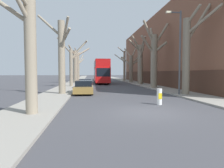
% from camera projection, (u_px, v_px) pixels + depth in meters
% --- Properties ---
extents(ground_plane, '(300.00, 300.00, 0.00)m').
position_uv_depth(ground_plane, '(147.00, 113.00, 10.34)').
color(ground_plane, '#424247').
extents(sidewalk_left, '(2.97, 120.00, 0.12)m').
position_uv_depth(sidewalk_left, '(79.00, 79.00, 59.27)').
color(sidewalk_left, gray).
rests_on(sidewalk_left, ground).
extents(sidewalk_right, '(2.97, 120.00, 0.12)m').
position_uv_depth(sidewalk_right, '(119.00, 79.00, 60.62)').
color(sidewalk_right, gray).
rests_on(sidewalk_right, ground).
extents(building_facade_right, '(10.08, 43.92, 11.44)m').
position_uv_depth(building_facade_right, '(175.00, 53.00, 36.28)').
color(building_facade_right, brown).
rests_on(building_facade_right, ground).
extents(street_tree_left_0, '(2.48, 4.00, 8.54)m').
position_uv_depth(street_tree_left_0, '(27.00, 34.00, 9.25)').
color(street_tree_left_0, gray).
rests_on(street_tree_left_0, ground).
extents(street_tree_left_1, '(3.46, 3.32, 7.64)m').
position_uv_depth(street_tree_left_1, '(61.00, 55.00, 18.41)').
color(street_tree_left_1, gray).
rests_on(street_tree_left_1, ground).
extents(street_tree_left_2, '(3.70, 3.56, 6.68)m').
position_uv_depth(street_tree_left_2, '(71.00, 65.00, 28.64)').
color(street_tree_left_2, gray).
rests_on(street_tree_left_2, ground).
extents(street_tree_left_3, '(4.06, 3.57, 8.09)m').
position_uv_depth(street_tree_left_3, '(76.00, 64.00, 38.59)').
color(street_tree_left_3, gray).
rests_on(street_tree_left_3, ground).
extents(street_tree_left_4, '(2.22, 3.88, 7.99)m').
position_uv_depth(street_tree_left_4, '(78.00, 65.00, 48.54)').
color(street_tree_left_4, gray).
rests_on(street_tree_left_4, ground).
extents(street_tree_right_0, '(2.28, 3.05, 8.10)m').
position_uv_depth(street_tree_right_0, '(188.00, 52.00, 17.84)').
color(street_tree_right_0, gray).
rests_on(street_tree_right_0, ground).
extents(street_tree_right_1, '(3.98, 3.19, 8.80)m').
position_uv_depth(street_tree_right_1, '(154.00, 57.00, 26.14)').
color(street_tree_right_1, gray).
rests_on(street_tree_right_1, ground).
extents(street_tree_right_2, '(2.64, 4.70, 8.27)m').
position_uv_depth(street_tree_right_2, '(140.00, 61.00, 33.65)').
color(street_tree_right_2, gray).
rests_on(street_tree_right_2, ground).
extents(street_tree_right_3, '(3.91, 2.69, 7.41)m').
position_uv_depth(street_tree_right_3, '(131.00, 66.00, 41.31)').
color(street_tree_right_3, gray).
rests_on(street_tree_right_3, ground).
extents(street_tree_right_4, '(2.60, 3.06, 8.26)m').
position_uv_depth(street_tree_right_4, '(124.00, 65.00, 48.97)').
color(street_tree_right_4, gray).
rests_on(street_tree_right_4, ground).
extents(double_decker_bus, '(2.52, 11.97, 4.34)m').
position_uv_depth(double_decker_bus, '(101.00, 71.00, 38.24)').
color(double_decker_bus, red).
rests_on(double_decker_bus, ground).
extents(parked_car_0, '(1.79, 4.31, 1.29)m').
position_uv_depth(parked_car_0, '(84.00, 87.00, 19.52)').
color(parked_car_0, olive).
rests_on(parked_car_0, ground).
extents(parked_car_1, '(1.74, 4.42, 1.24)m').
position_uv_depth(parked_car_1, '(85.00, 84.00, 25.37)').
color(parked_car_1, maroon).
rests_on(parked_car_1, ground).
extents(lamp_post, '(1.40, 0.20, 7.47)m').
position_uv_depth(lamp_post, '(179.00, 49.00, 17.61)').
color(lamp_post, '#4C4F54').
rests_on(lamp_post, ground).
extents(traffic_bollard, '(0.33, 0.34, 1.04)m').
position_uv_depth(traffic_bollard, '(159.00, 97.00, 12.86)').
color(traffic_bollard, white).
rests_on(traffic_bollard, ground).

